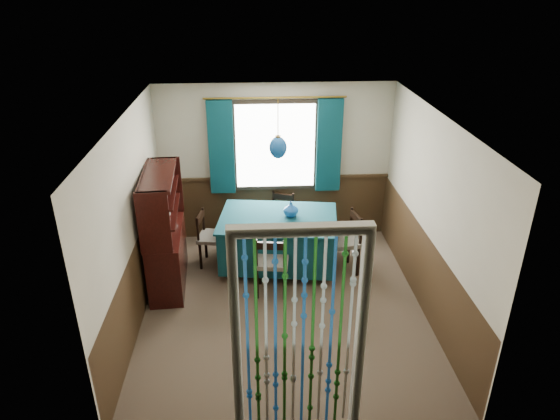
{
  "coord_description": "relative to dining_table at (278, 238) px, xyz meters",
  "views": [
    {
      "loc": [
        -0.36,
        -5.34,
        3.93
      ],
      "look_at": [
        -0.01,
        0.65,
        1.08
      ],
      "focal_mm": 32.0,
      "sensor_mm": 36.0,
      "label": 1
    }
  ],
  "objects": [
    {
      "name": "wall_back",
      "position": [
        0.01,
        1.0,
        0.79
      ],
      "size": [
        3.6,
        0.0,
        3.6
      ],
      "primitive_type": "plane",
      "rotation": [
        1.57,
        0.0,
        0.0
      ],
      "color": "#B7AE96",
      "rests_on": "ground"
    },
    {
      "name": "wall_left",
      "position": [
        -1.79,
        -1.0,
        0.79
      ],
      "size": [
        0.0,
        4.0,
        4.0
      ],
      "primitive_type": "plane",
      "rotation": [
        1.57,
        0.0,
        1.57
      ],
      "color": "#B7AE96",
      "rests_on": "ground"
    },
    {
      "name": "chair_left",
      "position": [
        -0.98,
        0.13,
        -0.01
      ],
      "size": [
        0.46,
        0.47,
        0.84
      ],
      "rotation": [
        0.0,
        0.0,
        -1.73
      ],
      "color": "black",
      "rests_on": "floor"
    },
    {
      "name": "wainscot_front",
      "position": [
        0.01,
        -2.99,
        0.04
      ],
      "size": [
        3.6,
        0.0,
        3.6
      ],
      "primitive_type": "plane",
      "rotation": [
        -1.57,
        0.0,
        0.0
      ],
      "color": "#382615",
      "rests_on": "ground"
    },
    {
      "name": "floor",
      "position": [
        0.01,
        -1.0,
        -0.46
      ],
      "size": [
        4.0,
        4.0,
        0.0
      ],
      "primitive_type": "plane",
      "color": "brown",
      "rests_on": "ground"
    },
    {
      "name": "chair_near",
      "position": [
        -0.13,
        -0.69,
        0.02
      ],
      "size": [
        0.49,
        0.47,
        0.89
      ],
      "rotation": [
        0.0,
        0.0,
        -0.13
      ],
      "color": "black",
      "rests_on": "floor"
    },
    {
      "name": "dining_table",
      "position": [
        0.0,
        0.0,
        0.0
      ],
      "size": [
        1.79,
        1.35,
        0.8
      ],
      "rotation": [
        0.0,
        0.0,
        -0.13
      ],
      "color": "#0B333C",
      "rests_on": "floor"
    },
    {
      "name": "ceiling",
      "position": [
        0.01,
        -1.0,
        2.04
      ],
      "size": [
        4.0,
        4.0,
        0.0
      ],
      "primitive_type": "plane",
      "rotation": [
        3.14,
        0.0,
        0.0
      ],
      "color": "silver",
      "rests_on": "ground"
    },
    {
      "name": "wainscot_right",
      "position": [
        1.8,
        -1.0,
        0.04
      ],
      "size": [
        0.0,
        4.0,
        4.0
      ],
      "primitive_type": "plane",
      "rotation": [
        1.57,
        0.0,
        -1.57
      ],
      "color": "#382615",
      "rests_on": "ground"
    },
    {
      "name": "chair_right",
      "position": [
        0.94,
        -0.17,
        0.02
      ],
      "size": [
        0.5,
        0.52,
        0.91
      ],
      "rotation": [
        0.0,
        0.0,
        1.75
      ],
      "color": "black",
      "rests_on": "floor"
    },
    {
      "name": "wainscot_left",
      "position": [
        -1.77,
        -1.0,
        0.04
      ],
      "size": [
        0.0,
        4.0,
        4.0
      ],
      "primitive_type": "plane",
      "rotation": [
        1.57,
        0.0,
        1.57
      ],
      "color": "#382615",
      "rests_on": "ground"
    },
    {
      "name": "pendant_lamp",
      "position": [
        -0.0,
        0.0,
        1.38
      ],
      "size": [
        0.24,
        0.24,
        0.81
      ],
      "color": "olive",
      "rests_on": "ceiling"
    },
    {
      "name": "vase_table",
      "position": [
        0.18,
        0.04,
        0.44
      ],
      "size": [
        0.24,
        0.24,
        0.2
      ],
      "primitive_type": "imported",
      "rotation": [
        0.0,
        0.0,
        0.29
      ],
      "color": "navy",
      "rests_on": "dining_table"
    },
    {
      "name": "vase_sideboard",
      "position": [
        -1.49,
        -0.09,
        0.46
      ],
      "size": [
        0.21,
        0.21,
        0.2
      ],
      "primitive_type": "imported",
      "rotation": [
        0.0,
        0.0,
        0.08
      ],
      "color": "beige",
      "rests_on": "sideboard"
    },
    {
      "name": "wall_right",
      "position": [
        1.81,
        -1.0,
        0.79
      ],
      "size": [
        0.0,
        4.0,
        4.0
      ],
      "primitive_type": "plane",
      "rotation": [
        1.57,
        0.0,
        -1.57
      ],
      "color": "#B7AE96",
      "rests_on": "ground"
    },
    {
      "name": "wainscot_back",
      "position": [
        0.01,
        0.98,
        0.04
      ],
      "size": [
        3.6,
        0.0,
        3.6
      ],
      "primitive_type": "plane",
      "rotation": [
        1.57,
        0.0,
        0.0
      ],
      "color": "#382615",
      "rests_on": "ground"
    },
    {
      "name": "chair_far",
      "position": [
        0.08,
        0.73,
        -0.02
      ],
      "size": [
        0.51,
        0.5,
        0.81
      ],
      "rotation": [
        0.0,
        0.0,
        2.8
      ],
      "color": "black",
      "rests_on": "floor"
    },
    {
      "name": "sideboard",
      "position": [
        -1.55,
        -0.35,
        0.12
      ],
      "size": [
        0.52,
        1.28,
        1.64
      ],
      "rotation": [
        0.0,
        0.0,
        0.06
      ],
      "color": "black",
      "rests_on": "floor"
    },
    {
      "name": "wall_front",
      "position": [
        0.01,
        -3.0,
        0.79
      ],
      "size": [
        3.6,
        0.0,
        3.6
      ],
      "primitive_type": "plane",
      "rotation": [
        -1.57,
        0.0,
        0.0
      ],
      "color": "#B7AE96",
      "rests_on": "ground"
    },
    {
      "name": "bowl_shelf",
      "position": [
        -1.49,
        -0.56,
        0.69
      ],
      "size": [
        0.21,
        0.21,
        0.05
      ],
      "primitive_type": "imported",
      "rotation": [
        0.0,
        0.0,
        0.08
      ],
      "color": "beige",
      "rests_on": "sideboard"
    },
    {
      "name": "window",
      "position": [
        0.01,
        0.95,
        1.09
      ],
      "size": [
        1.32,
        0.12,
        1.42
      ],
      "primitive_type": "cube",
      "color": "black",
      "rests_on": "wall_back"
    },
    {
      "name": "doorway",
      "position": [
        0.01,
        -2.94,
        0.59
      ],
      "size": [
        1.16,
        0.12,
        2.18
      ],
      "primitive_type": null,
      "color": "silver",
      "rests_on": "ground"
    }
  ]
}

